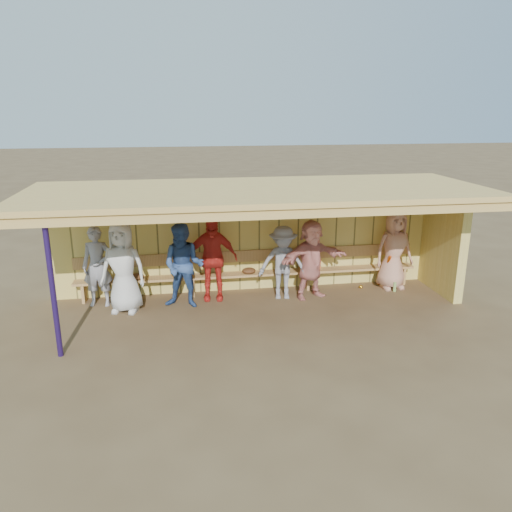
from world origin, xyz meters
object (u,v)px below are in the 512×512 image
Objects in this scene: player_d at (212,258)px; bench at (250,269)px; player_e at (283,263)px; player_f at (311,259)px; player_h at (394,250)px; player_c at (184,266)px; player_b at (123,267)px; player_a at (98,267)px.

player_d is 0.24× the size of bench.
player_e is 0.93× the size of player_f.
bench is (-3.23, 0.31, -0.37)m from player_h.
player_e is (2.10, 0.15, -0.08)m from player_c.
player_b reaches higher than player_e.
player_h reaches higher than player_f.
player_a is 0.22× the size of bench.
player_e is (3.30, 0.18, -0.12)m from player_b.
bench is at bearing 147.08° from player_e.
player_h is at bearing -9.53° from player_f.
player_h is (2.61, 0.22, 0.10)m from player_e.
player_d reaches higher than player_a.
bench is (0.88, 0.32, -0.39)m from player_d.
player_b reaches higher than player_h.
player_c reaches higher than player_e.
player_a is at bearing -175.88° from player_e.
player_e is 0.89× the size of player_h.
player_c is 2.11m from player_e.
bench is (2.68, 0.71, -0.40)m from player_b.
player_f is at bearing 3.23° from player_a.
player_a is at bearing 174.83° from player_h.
bench is at bearing 138.33° from player_f.
player_e is at bearing 159.30° from player_f.
player_e is at bearing 179.68° from player_h.
player_a is 0.94× the size of player_h.
player_d is at bearing 156.49° from player_f.
player_d is at bearing 175.10° from player_h.
player_b reaches higher than player_f.
player_b is (0.55, -0.40, 0.08)m from player_a.
player_b is 1.08× the size of player_f.
player_c is 1.03× the size of player_f.
player_d is (2.35, -0.02, 0.07)m from player_a.
player_b is at bearing -169.43° from player_e.
player_c is at bearing -142.96° from player_d.
player_a is 0.92× the size of player_d.
bench is at bearing 41.31° from player_c.
player_a is 2.35m from player_d.
player_f is (2.71, 0.11, -0.03)m from player_c.
player_f is 0.95× the size of player_h.
player_h is (4.71, 0.37, 0.02)m from player_c.
player_c is (1.75, -0.37, 0.04)m from player_a.
player_h reaches higher than player_e.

